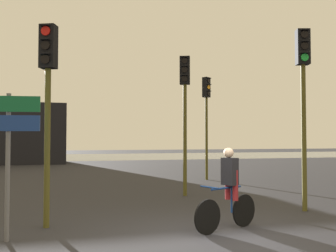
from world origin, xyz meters
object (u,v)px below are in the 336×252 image
direction_sign_post (8,139)px  distant_building (5,134)px  traffic_light_near_right (303,84)px  cyclist (229,188)px  traffic_light_near_left (48,85)px  traffic_light_center (185,99)px  traffic_light_far_right (206,109)px

direction_sign_post → distant_building: bearing=-74.4°
traffic_light_near_right → cyclist: size_ratio=2.83×
traffic_light_near_right → traffic_light_near_left: bearing=16.8°
traffic_light_center → traffic_light_far_right: traffic_light_far_right is taller
traffic_light_far_right → traffic_light_near_left: bearing=16.9°
traffic_light_near_left → traffic_light_far_right: bearing=-107.3°
traffic_light_center → cyclist: (-0.57, -4.52, -2.28)m
traffic_light_far_right → traffic_light_near_left: 10.05m
traffic_light_near_right → traffic_light_center: bearing=-41.3°
traffic_light_near_left → cyclist: bearing=-175.6°
distant_building → traffic_light_center: size_ratio=1.99×
traffic_light_center → direction_sign_post: size_ratio=1.72×
traffic_light_far_right → cyclist: bearing=38.3°
traffic_light_center → cyclist: traffic_light_center is taller
traffic_light_center → traffic_light_far_right: bearing=-97.4°
distant_building → traffic_light_near_right: 24.25m
traffic_light_near_right → traffic_light_near_left: (-6.15, -0.15, -0.28)m
distant_building → traffic_light_center: (8.01, -18.81, 0.86)m
traffic_light_near_left → direction_sign_post: bearing=78.5°
distant_building → cyclist: (7.44, -23.33, -1.42)m
traffic_light_center → distant_building: bearing=-44.9°
traffic_light_near_right → cyclist: bearing=41.5°
traffic_light_near_left → traffic_light_center: bearing=-117.5°
direction_sign_post → traffic_light_center: bearing=-130.2°
traffic_light_center → traffic_light_near_left: size_ratio=1.08×
distant_building → traffic_light_near_right: (10.12, -22.02, 0.94)m
traffic_light_center → cyclist: 5.10m
distant_building → direction_sign_post: size_ratio=3.41×
traffic_light_far_right → traffic_light_near_left: (-6.48, -7.68, -0.29)m
distant_building → traffic_light_far_right: 17.88m
direction_sign_post → traffic_light_near_right: bearing=-163.7°
traffic_light_far_right → direction_sign_post: bearing=17.4°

